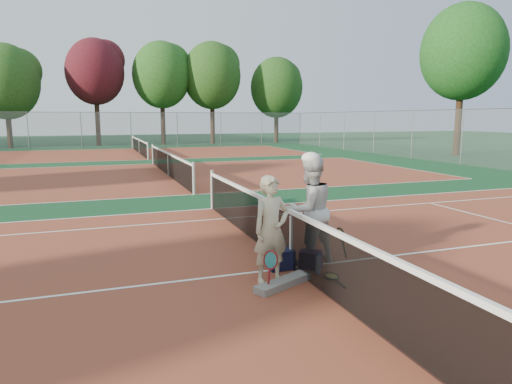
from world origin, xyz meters
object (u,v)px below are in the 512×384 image
Objects in this scene: racket_black_held at (341,244)px; water_bottle at (318,266)px; net_main at (291,239)px; player_b at (310,210)px; racket_spare at (331,277)px; sports_bag_purple at (311,260)px; player_a at (271,230)px; racket_red at (270,271)px; sports_bag_navy at (281,259)px.

racket_black_held is 1.95× the size of water_bottle.
net_main is 5.75× the size of player_b.
sports_bag_purple is (-0.09, 0.58, 0.12)m from racket_spare.
player_a is 2.88× the size of racket_black_held.
racket_spare is at bearing 77.22° from player_b.
racket_red reaches higher than racket_spare.
net_main reaches higher than racket_spare.
sports_bag_navy is at bearing 135.60° from water_bottle.
racket_black_held is at bearing 19.91° from sports_bag_purple.
racket_red is at bearing 21.76° from racket_black_held.
player_b is at bearing -9.52° from racket_black_held.
racket_red is at bearing 30.35° from player_b.
water_bottle is at bearing -5.46° from player_a.
racket_black_held is at bearing 38.19° from water_bottle.
sports_bag_navy is (-1.24, -0.14, -0.12)m from racket_black_held.
racket_spare is (-0.65, -0.85, -0.26)m from racket_black_held.
sports_bag_purple is at bearing 85.27° from water_bottle.
racket_red is 0.98m from sports_bag_navy.
sports_bag_navy is 0.66m from water_bottle.
player_b is 6.36× the size of water_bottle.
net_main is 18.76× the size of racket_black_held.
racket_spare is 1.40× the size of sports_bag_navy.
player_b is at bearing 15.21° from sports_bag_navy.
water_bottle is at bearing 27.16° from racket_spare.
player_b reaches higher than sports_bag_navy.
racket_black_held is 0.99m from water_bottle.
player_b is 1.27m from racket_spare.
racket_red reaches higher than racket_black_held.
racket_red is 1.06m from water_bottle.
racket_spare is (0.97, -0.18, -0.81)m from player_a.
racket_red is 1.14m from racket_spare.
racket_red is 1.01× the size of racket_black_held.
sports_bag_navy is at bearing 174.24° from net_main.
net_main is 0.83m from player_a.
player_b is at bearing -0.28° from racket_red.
water_bottle is (-0.11, 0.24, 0.12)m from racket_spare.
racket_red is at bearing 98.57° from racket_spare.
water_bottle is at bearing -44.40° from sports_bag_navy.
racket_red is 0.99× the size of racket_spare.
racket_black_held is 0.80m from sports_bag_purple.
net_main reaches higher than sports_bag_navy.
player_a reaches higher than racket_spare.
net_main is 0.39m from sports_bag_navy.
water_bottle is (0.86, 0.06, -0.69)m from player_a.
player_b is at bearing 0.78° from racket_spare.
player_a reaches higher than water_bottle.
net_main is 1.09m from racket_black_held.
water_bottle is at bearing 31.05° from racket_black_held.
racket_black_held is (1.63, 0.67, -0.55)m from player_a.
water_bottle is at bearing 66.51° from player_b.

